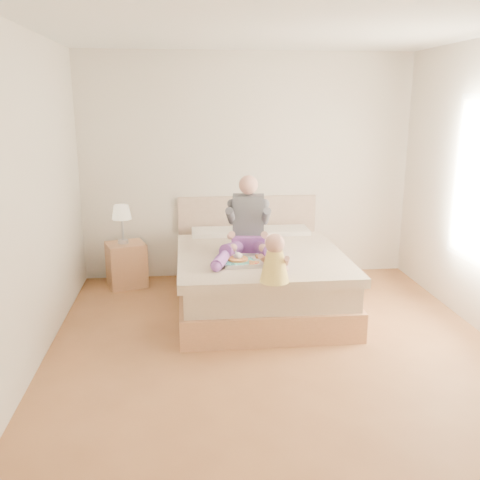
{
  "coord_description": "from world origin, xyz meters",
  "views": [
    {
      "loc": [
        -0.76,
        -4.35,
        2.12
      ],
      "look_at": [
        -0.23,
        0.76,
        0.79
      ],
      "focal_mm": 40.0,
      "sensor_mm": 36.0,
      "label": 1
    }
  ],
  "objects": [
    {
      "name": "adult",
      "position": [
        -0.13,
        0.92,
        0.85
      ],
      "size": [
        0.68,
        1.01,
        0.81
      ],
      "rotation": [
        0.0,
        0.0,
        -0.13
      ],
      "color": "#6B378B",
      "rests_on": "bed"
    },
    {
      "name": "tray",
      "position": [
        -0.17,
        0.58,
        0.64
      ],
      "size": [
        0.51,
        0.41,
        0.14
      ],
      "rotation": [
        0.0,
        0.0,
        0.03
      ],
      "color": "silver",
      "rests_on": "bed"
    },
    {
      "name": "baby",
      "position": [
        -0.0,
        0.01,
        0.78
      ],
      "size": [
        0.31,
        0.38,
        0.43
      ],
      "rotation": [
        0.0,
        0.0,
        -0.38
      ],
      "color": "#EBCB4A",
      "rests_on": "bed"
    },
    {
      "name": "room",
      "position": [
        0.08,
        0.01,
        1.51
      ],
      "size": [
        4.02,
        4.22,
        2.71
      ],
      "color": "brown",
      "rests_on": "ground"
    },
    {
      "name": "lamp",
      "position": [
        -1.49,
        1.79,
        0.86
      ],
      "size": [
        0.22,
        0.22,
        0.45
      ],
      "color": "silver",
      "rests_on": "nightstand"
    },
    {
      "name": "bed",
      "position": [
        0.0,
        1.08,
        0.32
      ],
      "size": [
        1.7,
        2.18,
        1.0
      ],
      "color": "#A7734E",
      "rests_on": "ground"
    },
    {
      "name": "nightstand",
      "position": [
        -1.47,
        1.79,
        0.26
      ],
      "size": [
        0.52,
        0.49,
        0.52
      ],
      "rotation": [
        0.0,
        0.0,
        0.32
      ],
      "color": "#A7734E",
      "rests_on": "ground"
    }
  ]
}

